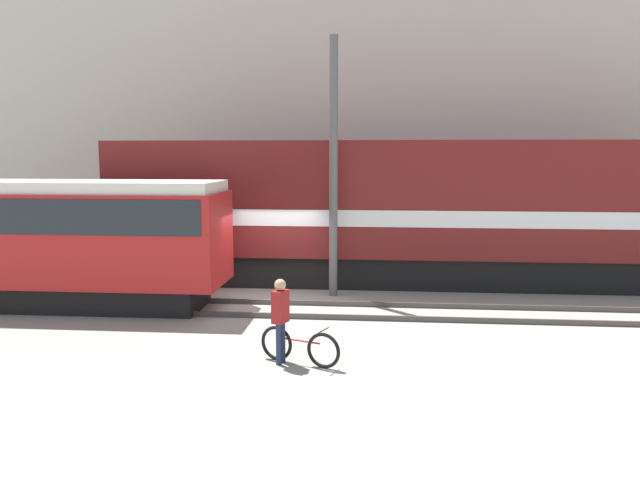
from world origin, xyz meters
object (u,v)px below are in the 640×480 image
object	(u,v)px
streetcar	(37,235)
person	(280,312)
freight_locomotive	(440,210)
utility_pole_center	(333,169)
bicycle	(300,347)

from	to	relation	value
streetcar	person	xyz separation A→B (m)	(7.33, -4.15, -0.92)
streetcar	freight_locomotive	bearing A→B (deg)	19.76
freight_locomotive	person	xyz separation A→B (m)	(-3.90, -8.18, -1.35)
streetcar	person	size ratio (longest dim) A/B	5.95
freight_locomotive	person	size ratio (longest dim) A/B	12.05
freight_locomotive	streetcar	size ratio (longest dim) A/B	2.02
person	utility_pole_center	distance (m)	6.76
freight_locomotive	utility_pole_center	xyz separation A→B (m)	(-3.28, -2.02, 1.34)
streetcar	bicycle	distance (m)	8.91
bicycle	utility_pole_center	xyz separation A→B (m)	(0.24, 6.17, 3.38)
bicycle	person	world-z (taller)	person
streetcar	utility_pole_center	distance (m)	8.39
bicycle	person	distance (m)	0.79
bicycle	utility_pole_center	world-z (taller)	utility_pole_center
streetcar	bicycle	size ratio (longest dim) A/B	6.10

